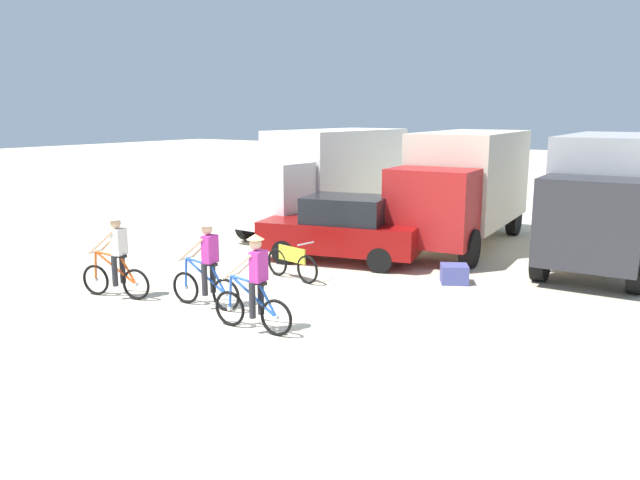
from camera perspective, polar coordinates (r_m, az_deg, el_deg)
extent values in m
plane|color=beige|center=(11.46, -7.77, -8.63)|extent=(120.00, 120.00, 0.00)
cube|color=white|center=(21.30, 1.62, 6.36)|extent=(2.66, 5.32, 2.70)
cube|color=silver|center=(18.69, -4.43, 4.06)|extent=(2.27, 1.61, 2.00)
cube|color=black|center=(18.13, -5.91, 4.91)|extent=(2.03, 0.18, 0.80)
cylinder|color=black|center=(18.28, -1.76, 0.74)|extent=(0.37, 1.02, 1.00)
cylinder|color=black|center=(19.60, -6.44, 1.41)|extent=(0.37, 1.02, 1.00)
cylinder|color=black|center=(22.34, 6.24, 2.67)|extent=(0.37, 1.02, 1.00)
cylinder|color=black|center=(23.43, 1.94, 3.15)|extent=(0.37, 1.02, 1.00)
cube|color=beige|center=(19.72, 13.51, 5.63)|extent=(2.79, 5.37, 2.70)
cube|color=#B21E1E|center=(16.56, 10.13, 2.94)|extent=(2.31, 1.66, 2.00)
cube|color=black|center=(15.86, 9.33, 3.87)|extent=(2.02, 0.23, 0.80)
cylinder|color=black|center=(16.53, 13.46, -0.74)|extent=(0.40, 1.02, 1.00)
cylinder|color=black|center=(17.19, 6.92, -0.04)|extent=(0.40, 1.02, 1.00)
cylinder|color=black|center=(21.30, 17.23, 1.78)|extent=(0.40, 1.02, 1.00)
cylinder|color=black|center=(21.81, 11.99, 2.27)|extent=(0.40, 1.02, 1.00)
cube|color=#9E9EA3|center=(18.54, 25.12, 4.49)|extent=(2.57, 5.28, 2.70)
cube|color=#2D2D33|center=(15.26, 23.35, 1.44)|extent=(2.25, 1.57, 2.00)
cube|color=black|center=(14.52, 23.03, 2.39)|extent=(2.03, 0.15, 0.80)
cylinder|color=black|center=(15.44, 26.85, -2.56)|extent=(0.35, 1.01, 1.00)
cylinder|color=black|center=(15.72, 19.45, -1.72)|extent=(0.35, 1.01, 1.00)
cylinder|color=black|center=(20.54, 22.55, 1.06)|extent=(0.35, 1.01, 1.00)
cube|color=maroon|center=(16.68, 1.87, 0.39)|extent=(4.49, 2.69, 0.76)
cube|color=black|center=(16.51, 2.38, 2.80)|extent=(2.41, 2.04, 0.68)
cylinder|color=black|center=(16.50, -3.29, -1.09)|extent=(0.67, 0.36, 0.64)
cylinder|color=black|center=(17.91, -1.29, -0.07)|extent=(0.67, 0.36, 0.64)
cylinder|color=black|center=(15.66, 5.47, -1.82)|extent=(0.67, 0.36, 0.64)
cylinder|color=black|center=(17.14, 6.83, -0.68)|extent=(0.67, 0.36, 0.64)
torus|color=black|center=(14.54, -19.73, -3.44)|extent=(0.68, 0.22, 0.68)
cylinder|color=silver|center=(14.54, -19.73, -3.44)|extent=(0.10, 0.10, 0.08)
torus|color=black|center=(13.90, -16.40, -3.90)|extent=(0.68, 0.22, 0.68)
cylinder|color=silver|center=(13.90, -16.40, -3.90)|extent=(0.10, 0.10, 0.08)
cylinder|color=#E05119|center=(14.12, -18.10, -2.42)|extent=(1.01, 0.29, 0.68)
cylinder|color=#E05119|center=(14.16, -18.72, -1.26)|extent=(0.65, 0.20, 0.13)
cylinder|color=#E05119|center=(13.93, -17.04, -2.71)|extent=(0.39, 0.14, 0.59)
cylinder|color=#E05119|center=(14.45, -19.74, -2.22)|extent=(0.11, 0.07, 0.64)
cylinder|color=silver|center=(14.36, -19.75, -0.99)|extent=(0.16, 0.51, 0.04)
cube|color=black|center=(13.97, -17.67, -1.41)|extent=(0.26, 0.17, 0.06)
cube|color=silver|center=(13.91, -17.82, -0.16)|extent=(0.27, 0.36, 0.56)
sphere|color=tan|center=(13.88, -18.11, 1.48)|extent=(0.22, 0.22, 0.22)
cone|color=silver|center=(13.86, -18.15, 2.01)|extent=(0.32, 0.32, 0.10)
cylinder|color=#26262B|center=(13.98, -18.18, -2.69)|extent=(0.12, 0.12, 0.66)
cylinder|color=#26262B|center=(14.18, -17.53, -2.45)|extent=(0.12, 0.12, 0.66)
cylinder|color=tan|center=(13.99, -19.35, -0.26)|extent=(0.61, 0.23, 0.53)
cylinder|color=tan|center=(14.26, -18.44, 0.02)|extent=(0.63, 0.15, 0.53)
torus|color=black|center=(13.39, -12.12, -4.27)|extent=(0.68, 0.11, 0.68)
cylinder|color=silver|center=(13.39, -12.12, -4.27)|extent=(0.09, 0.09, 0.08)
torus|color=black|center=(12.74, -8.57, -4.95)|extent=(0.68, 0.11, 0.68)
cylinder|color=silver|center=(12.74, -8.57, -4.95)|extent=(0.09, 0.09, 0.08)
cylinder|color=blue|center=(12.96, -10.35, -3.26)|extent=(1.03, 0.13, 0.68)
cylinder|color=blue|center=(13.00, -10.98, -1.96)|extent=(0.66, 0.10, 0.13)
cylinder|color=blue|center=(12.77, -9.21, -3.63)|extent=(0.39, 0.08, 0.59)
cylinder|color=blue|center=(13.29, -12.10, -2.95)|extent=(0.10, 0.06, 0.64)
cylinder|color=silver|center=(13.20, -12.08, -1.62)|extent=(0.08, 0.52, 0.04)
cube|color=black|center=(12.80, -9.86, -2.18)|extent=(0.25, 0.14, 0.06)
cube|color=#AD2D8C|center=(12.74, -9.98, -0.82)|extent=(0.22, 0.33, 0.56)
sphere|color=tan|center=(12.70, -10.25, 0.97)|extent=(0.22, 0.22, 0.22)
cone|color=silver|center=(12.68, -10.27, 1.55)|extent=(0.32, 0.32, 0.10)
cylinder|color=#26262B|center=(12.82, -10.46, -3.56)|extent=(0.12, 0.12, 0.66)
cylinder|color=#26262B|center=(13.02, -9.73, -3.31)|extent=(0.12, 0.12, 0.66)
cylinder|color=tan|center=(12.82, -11.65, -0.87)|extent=(0.63, 0.14, 0.53)
cylinder|color=tan|center=(13.09, -10.62, -0.58)|extent=(0.63, 0.06, 0.53)
torus|color=black|center=(11.87, -8.21, -6.18)|extent=(0.68, 0.10, 0.68)
cylinder|color=silver|center=(11.87, -8.21, -6.18)|extent=(0.08, 0.08, 0.08)
torus|color=black|center=(11.27, -4.01, -7.06)|extent=(0.68, 0.10, 0.68)
cylinder|color=silver|center=(11.27, -4.01, -7.06)|extent=(0.08, 0.08, 0.08)
cylinder|color=blue|center=(11.45, -6.10, -5.12)|extent=(1.03, 0.11, 0.68)
cylinder|color=blue|center=(11.48, -6.82, -3.64)|extent=(0.66, 0.09, 0.13)
cylinder|color=blue|center=(11.28, -4.75, -5.57)|extent=(0.39, 0.07, 0.59)
cylinder|color=blue|center=(11.76, -8.16, -4.72)|extent=(0.10, 0.06, 0.64)
cylinder|color=silver|center=(11.66, -8.11, -3.23)|extent=(0.07, 0.52, 0.04)
cube|color=black|center=(11.29, -5.49, -3.92)|extent=(0.25, 0.13, 0.06)
cube|color=#AD2D8C|center=(11.22, -5.61, -2.38)|extent=(0.22, 0.33, 0.56)
sphere|color=beige|center=(11.17, -5.90, -0.35)|extent=(0.22, 0.22, 0.22)
cone|color=tan|center=(11.14, -5.91, 0.30)|extent=(0.32, 0.32, 0.10)
cylinder|color=#26262B|center=(11.32, -6.18, -5.48)|extent=(0.12, 0.12, 0.66)
cylinder|color=#26262B|center=(11.52, -5.41, -5.16)|extent=(0.12, 0.12, 0.66)
cylinder|color=beige|center=(11.29, -7.53, -2.43)|extent=(0.63, 0.13, 0.53)
cylinder|color=beige|center=(11.56, -6.43, -2.06)|extent=(0.63, 0.06, 0.53)
torus|color=black|center=(14.58, -1.16, -2.70)|extent=(0.68, 0.19, 0.68)
torus|color=black|center=(15.33, -3.91, -2.02)|extent=(0.68, 0.19, 0.68)
cube|color=gold|center=(14.88, -2.58, -1.31)|extent=(0.88, 0.20, 0.36)
cylinder|color=silver|center=(14.48, -1.31, -0.33)|extent=(0.13, 0.50, 0.04)
cube|color=#4C5199|center=(14.99, 12.12, -3.04)|extent=(0.81, 0.78, 0.44)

